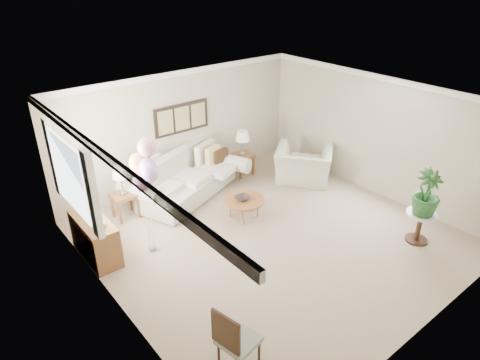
{
  "coord_description": "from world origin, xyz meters",
  "views": [
    {
      "loc": [
        -4.66,
        -4.81,
        4.62
      ],
      "look_at": [
        -0.27,
        0.6,
        1.05
      ],
      "focal_mm": 32.0,
      "sensor_mm": 36.0,
      "label": 1
    }
  ],
  "objects_px": {
    "coffee_table": "(244,200)",
    "armchair": "(303,165)",
    "balloon_cluster": "(145,169)",
    "accent_chair": "(234,339)",
    "sofa": "(187,179)"
  },
  "relations": [
    {
      "from": "coffee_table",
      "to": "balloon_cluster",
      "type": "relative_size",
      "value": 0.39
    },
    {
      "from": "accent_chair",
      "to": "balloon_cluster",
      "type": "relative_size",
      "value": 0.44
    },
    {
      "from": "armchair",
      "to": "accent_chair",
      "type": "bearing_deg",
      "value": 86.86
    },
    {
      "from": "sofa",
      "to": "balloon_cluster",
      "type": "height_order",
      "value": "balloon_cluster"
    },
    {
      "from": "balloon_cluster",
      "to": "accent_chair",
      "type": "bearing_deg",
      "value": -98.29
    },
    {
      "from": "sofa",
      "to": "armchair",
      "type": "xyz_separation_m",
      "value": [
        2.48,
        -1.12,
        0.02
      ]
    },
    {
      "from": "armchair",
      "to": "accent_chair",
      "type": "xyz_separation_m",
      "value": [
        -4.48,
        -3.07,
        0.08
      ]
    },
    {
      "from": "coffee_table",
      "to": "armchair",
      "type": "height_order",
      "value": "armchair"
    },
    {
      "from": "sofa",
      "to": "coffee_table",
      "type": "height_order",
      "value": "sofa"
    },
    {
      "from": "accent_chair",
      "to": "coffee_table",
      "type": "bearing_deg",
      "value": 48.62
    },
    {
      "from": "armchair",
      "to": "balloon_cluster",
      "type": "height_order",
      "value": "balloon_cluster"
    },
    {
      "from": "coffee_table",
      "to": "armchair",
      "type": "distance_m",
      "value": 2.14
    },
    {
      "from": "sofa",
      "to": "armchair",
      "type": "height_order",
      "value": "sofa"
    },
    {
      "from": "sofa",
      "to": "coffee_table",
      "type": "bearing_deg",
      "value": -75.86
    },
    {
      "from": "coffee_table",
      "to": "accent_chair",
      "type": "relative_size",
      "value": 0.88
    }
  ]
}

